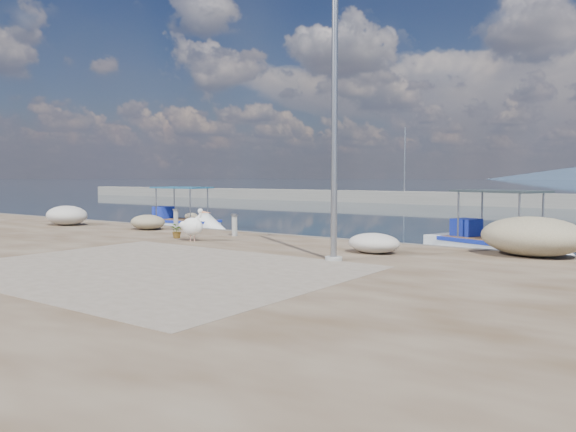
{
  "coord_description": "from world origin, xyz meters",
  "views": [
    {
      "loc": [
        11.16,
        -11.63,
        2.63
      ],
      "look_at": [
        0.0,
        3.8,
        1.3
      ],
      "focal_mm": 35.0,
      "sensor_mm": 36.0,
      "label": 1
    }
  ],
  "objects_px": {
    "boat_left": "(181,225)",
    "pelican": "(193,226)",
    "lamp_post": "(335,130)",
    "boat_right": "(497,249)",
    "bollard_near": "(235,224)"
  },
  "relations": [
    {
      "from": "boat_left",
      "to": "lamp_post",
      "type": "bearing_deg",
      "value": -32.33
    },
    {
      "from": "boat_right",
      "to": "lamp_post",
      "type": "bearing_deg",
      "value": -86.2
    },
    {
      "from": "pelican",
      "to": "bollard_near",
      "type": "bearing_deg",
      "value": 71.01
    },
    {
      "from": "boat_left",
      "to": "pelican",
      "type": "distance_m",
      "value": 9.86
    },
    {
      "from": "bollard_near",
      "to": "boat_left",
      "type": "bearing_deg",
      "value": 149.34
    },
    {
      "from": "lamp_post",
      "to": "boat_right",
      "type": "bearing_deg",
      "value": 74.28
    },
    {
      "from": "pelican",
      "to": "lamp_post",
      "type": "relative_size",
      "value": 0.16
    },
    {
      "from": "boat_right",
      "to": "bollard_near",
      "type": "xyz_separation_m",
      "value": [
        -8.04,
        -4.29,
        0.74
      ]
    },
    {
      "from": "pelican",
      "to": "bollard_near",
      "type": "distance_m",
      "value": 2.07
    },
    {
      "from": "boat_left",
      "to": "pelican",
      "type": "xyz_separation_m",
      "value": [
        7.4,
        -6.46,
        0.82
      ]
    },
    {
      "from": "boat_right",
      "to": "bollard_near",
      "type": "height_order",
      "value": "boat_right"
    },
    {
      "from": "boat_right",
      "to": "bollard_near",
      "type": "relative_size",
      "value": 6.96
    },
    {
      "from": "boat_right",
      "to": "bollard_near",
      "type": "bearing_deg",
      "value": -132.37
    },
    {
      "from": "boat_right",
      "to": "boat_left",
      "type": "bearing_deg",
      "value": -160.84
    },
    {
      "from": "boat_right",
      "to": "lamp_post",
      "type": "height_order",
      "value": "lamp_post"
    }
  ]
}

